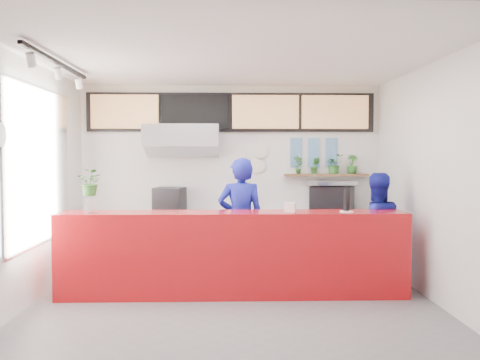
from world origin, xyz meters
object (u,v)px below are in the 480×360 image
(panini_oven, at_px, (170,200))
(staff_right, at_px, (376,229))
(staff_center, at_px, (241,221))
(pepper_mill, at_px, (347,200))
(espresso_machine, at_px, (332,199))
(service_counter, at_px, (233,254))

(panini_oven, bearing_deg, staff_right, -12.10)
(staff_center, height_order, pepper_mill, staff_center)
(espresso_machine, bearing_deg, staff_right, -52.68)
(panini_oven, relative_size, pepper_mill, 1.53)
(staff_center, distance_m, staff_right, 1.90)
(staff_center, bearing_deg, pepper_mill, 156.27)
(service_counter, xyz_separation_m, pepper_mill, (1.47, -0.07, 0.71))
(pepper_mill, bearing_deg, panini_oven, 143.00)
(service_counter, distance_m, panini_oven, 2.14)
(service_counter, relative_size, staff_right, 2.83)
(staff_center, relative_size, staff_right, 1.13)
(espresso_machine, relative_size, staff_right, 0.41)
(panini_oven, distance_m, espresso_machine, 2.67)
(panini_oven, distance_m, pepper_mill, 3.11)
(staff_right, relative_size, pepper_mill, 5.40)
(panini_oven, height_order, espresso_machine, espresso_machine)
(staff_right, bearing_deg, espresso_machine, -78.44)
(panini_oven, relative_size, staff_center, 0.25)
(espresso_machine, bearing_deg, pepper_mill, -73.33)
(panini_oven, height_order, staff_center, staff_center)
(staff_right, bearing_deg, pepper_mill, 41.73)
(staff_center, bearing_deg, espresso_machine, -139.34)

